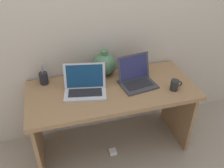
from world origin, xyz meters
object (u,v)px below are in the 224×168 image
(laptop_left, at_px, (85,85))
(pen_cup, at_px, (44,78))
(green_vase, at_px, (104,64))
(laptop_right, at_px, (136,76))
(power_brick, at_px, (113,152))
(coffee_mug, at_px, (175,85))

(laptop_left, bearing_deg, pen_cup, 147.79)
(green_vase, relative_size, pen_cup, 1.28)
(laptop_left, relative_size, laptop_right, 1.16)
(green_vase, xyz_separation_m, pen_cup, (-0.57, -0.02, -0.05))
(power_brick, bearing_deg, pen_cup, 147.73)
(pen_cup, relative_size, power_brick, 2.71)
(laptop_left, bearing_deg, green_vase, 45.57)
(pen_cup, bearing_deg, coffee_mug, -20.17)
(laptop_right, bearing_deg, power_brick, -151.12)
(pen_cup, bearing_deg, power_brick, -32.27)
(green_vase, bearing_deg, coffee_mug, -39.13)
(pen_cup, xyz_separation_m, power_brick, (0.55, -0.35, -0.76))
(laptop_right, relative_size, power_brick, 4.81)
(green_vase, xyz_separation_m, power_brick, (-0.02, -0.37, -0.81))
(laptop_left, relative_size, power_brick, 5.60)
(laptop_left, distance_m, pen_cup, 0.40)
(laptop_left, distance_m, laptop_right, 0.46)
(laptop_left, relative_size, coffee_mug, 3.58)
(laptop_right, distance_m, pen_cup, 0.83)
(laptop_left, xyz_separation_m, pen_cup, (-0.34, 0.21, -0.01))
(pen_cup, bearing_deg, laptop_left, -32.21)
(laptop_left, height_order, laptop_right, laptop_right)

